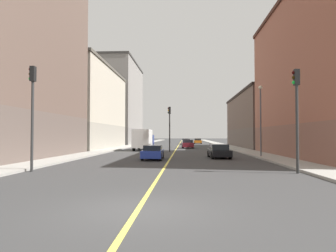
{
  "coord_description": "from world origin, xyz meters",
  "views": [
    {
      "loc": [
        1.35,
        -8.74,
        2.13
      ],
      "look_at": [
        -1.41,
        40.69,
        3.65
      ],
      "focal_mm": 32.49,
      "sensor_mm": 36.0,
      "label": 1
    }
  ],
  "objects": [
    {
      "name": "car_blue",
      "position": [
        -1.48,
        17.96,
        0.63
      ],
      "size": [
        1.82,
        4.23,
        1.26
      ],
      "color": "#23389E",
      "rests_on": "ground"
    },
    {
      "name": "traffic_light_right_near",
      "position": [
        -7.66,
        8.66,
        4.01
      ],
      "size": [
        0.4,
        0.32,
        6.22
      ],
      "color": "#2D2D2D",
      "rests_on": "ground"
    },
    {
      "name": "traffic_light_median_far",
      "position": [
        -0.64,
        30.41,
        3.78
      ],
      "size": [
        0.4,
        0.32,
        5.81
      ],
      "color": "#2D2D2D",
      "rests_on": "ground"
    },
    {
      "name": "building_right_midblock",
      "position": [
        -14.69,
        40.3,
        6.66
      ],
      "size": [
        8.37,
        22.97,
        13.29
      ],
      "color": "#9D9688",
      "rests_on": "ground"
    },
    {
      "name": "sidewalk_right",
      "position": [
        -9.35,
        49.0,
        0.07
      ],
      "size": [
        2.61,
        168.0,
        0.15
      ],
      "primitive_type": "cube",
      "color": "#9E9B93",
      "rests_on": "ground"
    },
    {
      "name": "car_red",
      "position": [
        1.71,
        61.17,
        0.65
      ],
      "size": [
        1.77,
        4.28,
        1.34
      ],
      "color": "red",
      "rests_on": "ground"
    },
    {
      "name": "box_truck",
      "position": [
        -4.54,
        34.09,
        1.56
      ],
      "size": [
        2.35,
        7.34,
        2.93
      ],
      "color": "navy",
      "rests_on": "ground"
    },
    {
      "name": "lane_center_stripe",
      "position": [
        0.0,
        49.0,
        0.01
      ],
      "size": [
        0.16,
        154.0,
        0.01
      ],
      "primitive_type": "cube",
      "color": "#E5D14C",
      "rests_on": "ground"
    },
    {
      "name": "street_lamp_left_near",
      "position": [
        8.64,
        20.92,
        4.29
      ],
      "size": [
        0.36,
        0.36,
        6.79
      ],
      "color": "#4C4C51",
      "rests_on": "ground"
    },
    {
      "name": "sidewalk_left",
      "position": [
        9.35,
        49.0,
        0.07
      ],
      "size": [
        2.61,
        168.0,
        0.15
      ],
      "primitive_type": "cube",
      "color": "#9E9B93",
      "rests_on": "ground"
    },
    {
      "name": "ground_plane",
      "position": [
        0.0,
        0.0,
        0.0
      ],
      "size": [
        400.0,
        400.0,
        0.0
      ],
      "primitive_type": "plane",
      "color": "#373737",
      "rests_on": "ground"
    },
    {
      "name": "building_left_near",
      "position": [
        14.69,
        20.68,
        7.74
      ],
      "size": [
        8.37,
        23.2,
        15.46
      ],
      "color": "brown",
      "rests_on": "ground"
    },
    {
      "name": "building_right_corner",
      "position": [
        -14.69,
        17.01,
        11.18
      ],
      "size": [
        8.37,
        22.12,
        22.34
      ],
      "color": "brown",
      "rests_on": "ground"
    },
    {
      "name": "car_black",
      "position": [
        4.54,
        20.11,
        0.63
      ],
      "size": [
        1.93,
        4.42,
        1.3
      ],
      "color": "black",
      "rests_on": "ground"
    },
    {
      "name": "car_orange",
      "position": [
        4.58,
        68.32,
        0.65
      ],
      "size": [
        1.9,
        4.39,
        1.35
      ],
      "color": "orange",
      "rests_on": "ground"
    },
    {
      "name": "car_maroon",
      "position": [
        1.79,
        41.77,
        0.68
      ],
      "size": [
        2.02,
        4.02,
        1.4
      ],
      "color": "maroon",
      "rests_on": "ground"
    },
    {
      "name": "building_left_mid",
      "position": [
        14.69,
        45.89,
        4.74
      ],
      "size": [
        8.37,
        25.61,
        9.47
      ],
      "color": "brown",
      "rests_on": "ground"
    },
    {
      "name": "building_right_distant",
      "position": [
        -14.69,
        65.71,
        10.04
      ],
      "size": [
        8.37,
        22.3,
        20.06
      ],
      "color": "slate",
      "rests_on": "ground"
    },
    {
      "name": "traffic_light_left_near",
      "position": [
        7.62,
        8.66,
        3.8
      ],
      "size": [
        0.4,
        0.32,
        5.85
      ],
      "color": "#2D2D2D",
      "rests_on": "ground"
    },
    {
      "name": "car_white",
      "position": [
        1.42,
        68.0,
        0.65
      ],
      "size": [
        1.82,
        3.95,
        1.33
      ],
      "color": "white",
      "rests_on": "ground"
    }
  ]
}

